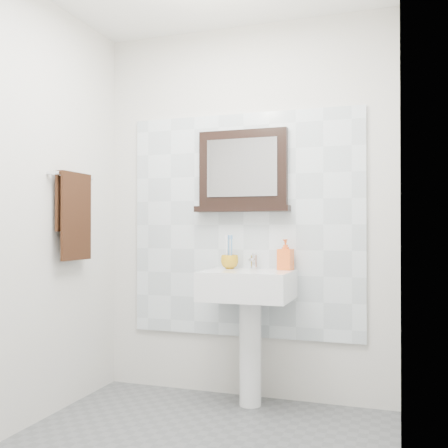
# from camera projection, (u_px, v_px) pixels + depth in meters

# --- Properties ---
(back_wall) EXTENTS (2.00, 0.01, 2.50)m
(back_wall) POSITION_uv_depth(u_px,v_px,m) (244.00, 210.00, 3.54)
(back_wall) COLOR silver
(back_wall) RESTS_ON ground
(front_wall) EXTENTS (2.00, 0.01, 2.50)m
(front_wall) POSITION_uv_depth(u_px,v_px,m) (21.00, 183.00, 1.45)
(front_wall) COLOR silver
(front_wall) RESTS_ON ground
(left_wall) EXTENTS (0.01, 2.20, 2.50)m
(left_wall) POSITION_uv_depth(u_px,v_px,m) (8.00, 205.00, 2.82)
(left_wall) COLOR silver
(left_wall) RESTS_ON ground
(right_wall) EXTENTS (0.01, 2.20, 2.50)m
(right_wall) POSITION_uv_depth(u_px,v_px,m) (400.00, 198.00, 2.18)
(right_wall) COLOR silver
(right_wall) RESTS_ON ground
(splashback) EXTENTS (1.60, 0.02, 1.50)m
(splashback) POSITION_uv_depth(u_px,v_px,m) (244.00, 225.00, 3.53)
(splashback) COLOR silver
(splashback) RESTS_ON back_wall
(pedestal_sink) EXTENTS (0.55, 0.44, 0.96)m
(pedestal_sink) POSITION_uv_depth(u_px,v_px,m) (248.00, 300.00, 3.29)
(pedestal_sink) COLOR white
(pedestal_sink) RESTS_ON ground
(toothbrush_cup) EXTENTS (0.13, 0.13, 0.09)m
(toothbrush_cup) POSITION_uv_depth(u_px,v_px,m) (230.00, 262.00, 3.43)
(toothbrush_cup) COLOR #BC8916
(toothbrush_cup) RESTS_ON pedestal_sink
(toothbrushes) EXTENTS (0.05, 0.04, 0.21)m
(toothbrushes) POSITION_uv_depth(u_px,v_px,m) (229.00, 250.00, 3.44)
(toothbrushes) COLOR white
(toothbrushes) RESTS_ON toothbrush_cup
(soap_dispenser) EXTENTS (0.10, 0.10, 0.20)m
(soap_dispenser) POSITION_uv_depth(u_px,v_px,m) (286.00, 254.00, 3.34)
(soap_dispenser) COLOR #F73B1D
(soap_dispenser) RESTS_ON pedestal_sink
(framed_mirror) EXTENTS (0.65, 0.11, 0.55)m
(framed_mirror) POSITION_uv_depth(u_px,v_px,m) (243.00, 173.00, 3.50)
(framed_mirror) COLOR black
(framed_mirror) RESTS_ON back_wall
(towel_bar) EXTENTS (0.07, 0.40, 0.03)m
(towel_bar) POSITION_uv_depth(u_px,v_px,m) (73.00, 176.00, 3.29)
(towel_bar) COLOR silver
(towel_bar) RESTS_ON left_wall
(hand_towel) EXTENTS (0.06, 0.30, 0.55)m
(hand_towel) POSITION_uv_depth(u_px,v_px,m) (74.00, 209.00, 3.28)
(hand_towel) COLOR black
(hand_towel) RESTS_ON towel_bar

